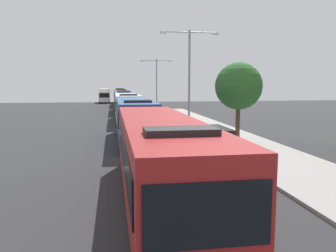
{
  "coord_description": "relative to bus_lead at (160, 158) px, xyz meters",
  "views": [
    {
      "loc": [
        -2.9,
        -0.03,
        4.26
      ],
      "look_at": [
        0.18,
        19.0,
        1.87
      ],
      "focal_mm": 36.76,
      "sensor_mm": 36.0,
      "label": 1
    }
  ],
  "objects": [
    {
      "name": "bus_fourth_in_line",
      "position": [
        0.0,
        39.75,
        0.0
      ],
      "size": [
        2.58,
        12.39,
        3.21
      ],
      "color": "#284C8C",
      "rests_on": "ground_plane"
    },
    {
      "name": "bus_lead",
      "position": [
        0.0,
        0.0,
        0.0
      ],
      "size": [
        2.58,
        12.36,
        3.21
      ],
      "color": "maroon",
      "rests_on": "ground_plane"
    },
    {
      "name": "roadside_tree",
      "position": [
        7.39,
        12.07,
        2.36
      ],
      "size": [
        3.4,
        3.4,
        5.62
      ],
      "color": "#4C3823",
      "rests_on": "sidewalk"
    },
    {
      "name": "bus_middle",
      "position": [
        -0.0,
        26.53,
        -0.0
      ],
      "size": [
        2.58,
        11.26,
        3.21
      ],
      "color": "silver",
      "rests_on": "ground_plane"
    },
    {
      "name": "streetlamp_far",
      "position": [
        5.4,
        42.98,
        3.27
      ],
      "size": [
        5.15,
        0.28,
        7.89
      ],
      "color": "gray",
      "rests_on": "sidewalk"
    },
    {
      "name": "bus_tail_end",
      "position": [
        -0.0,
        66.6,
        -0.0
      ],
      "size": [
        2.58,
        10.87,
        3.21
      ],
      "color": "#33724C",
      "rests_on": "ground_plane"
    },
    {
      "name": "bus_second_in_line",
      "position": [
        -0.0,
        13.57,
        -0.0
      ],
      "size": [
        2.58,
        10.88,
        3.21
      ],
      "color": "#284C8C",
      "rests_on": "ground_plane"
    },
    {
      "name": "streetlamp_mid",
      "position": [
        5.4,
        19.4,
        3.82
      ],
      "size": [
        5.41,
        0.28,
        8.9
      ],
      "color": "gray",
      "rests_on": "sidewalk"
    },
    {
      "name": "white_suv",
      "position": [
        3.7,
        6.06,
        -0.66
      ],
      "size": [
        1.86,
        5.04,
        1.9
      ],
      "color": "black",
      "rests_on": "ground_plane"
    },
    {
      "name": "bus_rear",
      "position": [
        -0.0,
        53.5,
        -0.0
      ],
      "size": [
        2.58,
        10.96,
        3.21
      ],
      "color": "maroon",
      "rests_on": "ground_plane"
    },
    {
      "name": "box_truck_oncoming",
      "position": [
        -3.3,
        66.1,
        0.01
      ],
      "size": [
        2.35,
        7.25,
        3.15
      ],
      "color": "white",
      "rests_on": "ground_plane"
    }
  ]
}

